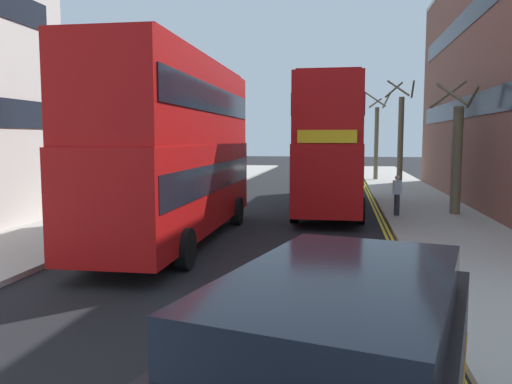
% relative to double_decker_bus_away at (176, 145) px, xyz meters
% --- Properties ---
extents(sidewalk_right, '(4.00, 80.00, 0.14)m').
position_rel_double_decker_bus_away_xyz_m(sidewalk_right, '(8.80, 3.18, -2.96)').
color(sidewalk_right, '#ADA89E').
rests_on(sidewalk_right, ground).
extents(sidewalk_left, '(4.00, 80.00, 0.14)m').
position_rel_double_decker_bus_away_xyz_m(sidewalk_left, '(-4.20, 3.18, -2.96)').
color(sidewalk_left, '#ADA89E').
rests_on(sidewalk_left, ground).
extents(kerb_line_outer, '(0.10, 56.00, 0.01)m').
position_rel_double_decker_bus_away_xyz_m(kerb_line_outer, '(6.70, 1.18, -3.03)').
color(kerb_line_outer, yellow).
rests_on(kerb_line_outer, ground).
extents(kerb_line_inner, '(0.10, 56.00, 0.01)m').
position_rel_double_decker_bus_away_xyz_m(kerb_line_inner, '(6.54, 1.18, -3.03)').
color(kerb_line_inner, yellow).
rests_on(kerb_line_inner, ground).
extents(double_decker_bus_away, '(2.88, 10.83, 5.64)m').
position_rel_double_decker_bus_away_xyz_m(double_decker_bus_away, '(0.00, 0.00, 0.00)').
color(double_decker_bus_away, '#B20F0F').
rests_on(double_decker_bus_away, ground).
extents(double_decker_bus_oncoming, '(2.85, 10.82, 5.64)m').
position_rel_double_decker_bus_away_xyz_m(double_decker_bus_oncoming, '(4.50, 7.65, 0.00)').
color(double_decker_bus_oncoming, '#B20F0F').
rests_on(double_decker_bus_oncoming, ground).
extents(pedestrian_far, '(0.34, 0.22, 1.62)m').
position_rel_double_decker_bus_away_xyz_m(pedestrian_far, '(7.26, 5.88, -2.04)').
color(pedestrian_far, '#2D2D38').
rests_on(pedestrian_far, sidewalk_right).
extents(street_tree_near, '(1.89, 1.90, 6.51)m').
position_rel_double_decker_bus_away_xyz_m(street_tree_near, '(7.60, 24.69, 0.17)').
color(street_tree_near, '#6B6047').
rests_on(street_tree_near, sidewalk_right).
extents(street_tree_mid, '(1.75, 2.06, 5.53)m').
position_rel_double_decker_bus_away_xyz_m(street_tree_mid, '(9.66, 6.75, -0.47)').
color(street_tree_mid, '#6B6047').
rests_on(street_tree_mid, sidewalk_right).
extents(street_tree_far, '(1.76, 2.02, 6.65)m').
position_rel_double_decker_bus_away_xyz_m(street_tree_far, '(8.61, 17.85, 0.24)').
color(street_tree_far, '#6B6047').
rests_on(street_tree_far, sidewalk_right).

